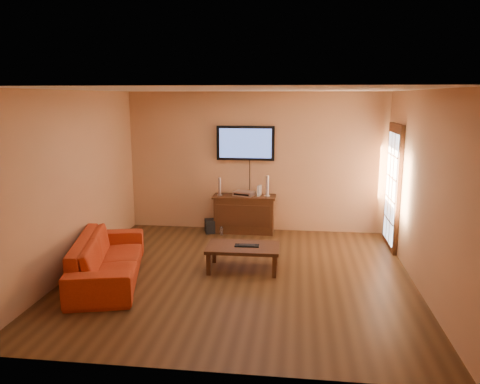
% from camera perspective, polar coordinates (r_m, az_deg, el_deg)
% --- Properties ---
extents(ground_plane, '(5.00, 5.00, 0.00)m').
position_cam_1_polar(ground_plane, '(7.05, -0.01, -10.13)').
color(ground_plane, '#38220F').
rests_on(ground_plane, ground).
extents(room_walls, '(5.00, 5.00, 5.00)m').
position_cam_1_polar(room_walls, '(7.23, 0.60, 4.27)').
color(room_walls, tan).
rests_on(room_walls, ground).
extents(french_door, '(0.07, 1.02, 2.22)m').
position_cam_1_polar(french_door, '(8.51, 18.11, 0.45)').
color(french_door, '#351A0C').
rests_on(french_door, ground).
extents(media_console, '(1.20, 0.46, 0.73)m').
position_cam_1_polar(media_console, '(9.10, 0.52, -2.67)').
color(media_console, '#351A0C').
rests_on(media_console, ground).
extents(television, '(1.12, 0.08, 0.66)m').
position_cam_1_polar(television, '(9.05, 0.68, 5.98)').
color(television, black).
rests_on(television, ground).
extents(coffee_table, '(1.11, 0.67, 0.38)m').
position_cam_1_polar(coffee_table, '(7.16, 0.38, -6.94)').
color(coffee_table, '#351A0C').
rests_on(coffee_table, ground).
extents(sofa, '(1.16, 2.26, 0.85)m').
position_cam_1_polar(sofa, '(7.04, -15.83, -6.94)').
color(sofa, '#AC3113').
rests_on(sofa, ground).
extents(speaker_left, '(0.10, 0.10, 0.35)m').
position_cam_1_polar(speaker_left, '(9.03, -2.49, 0.60)').
color(speaker_left, silver).
rests_on(speaker_left, media_console).
extents(speaker_right, '(0.11, 0.11, 0.40)m').
position_cam_1_polar(speaker_right, '(8.96, 3.35, 0.65)').
color(speaker_right, silver).
rests_on(speaker_right, media_console).
extents(av_receiver, '(0.44, 0.38, 0.09)m').
position_cam_1_polar(av_receiver, '(9.02, 0.53, -0.17)').
color(av_receiver, silver).
rests_on(av_receiver, media_console).
extents(game_console, '(0.08, 0.15, 0.20)m').
position_cam_1_polar(game_console, '(9.00, 2.38, 0.18)').
color(game_console, white).
rests_on(game_console, media_console).
extents(subwoofer, '(0.33, 0.33, 0.26)m').
position_cam_1_polar(subwoofer, '(9.15, -3.44, -4.15)').
color(subwoofer, black).
rests_on(subwoofer, ground).
extents(bottle, '(0.06, 0.06, 0.18)m').
position_cam_1_polar(bottle, '(8.95, -2.28, -4.80)').
color(bottle, white).
rests_on(bottle, ground).
extents(keyboard, '(0.37, 0.15, 0.02)m').
position_cam_1_polar(keyboard, '(7.13, 0.85, -6.53)').
color(keyboard, black).
rests_on(keyboard, coffee_table).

